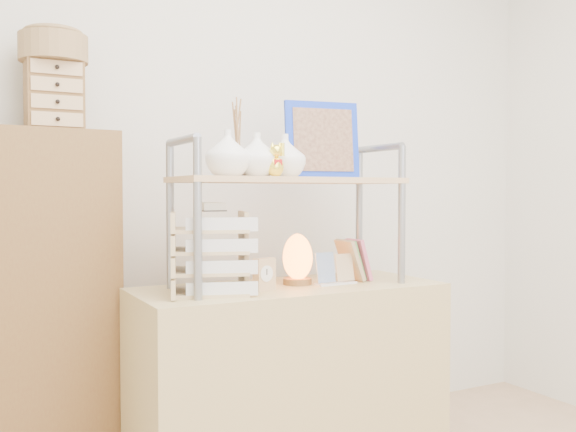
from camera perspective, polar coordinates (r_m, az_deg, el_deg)
name	(u,v)px	position (r m, az deg, el deg)	size (l,w,h in m)	color
desk	(289,381)	(2.60, 0.11, -14.43)	(1.20, 0.50, 0.75)	tan
cabinet	(56,307)	(2.63, -19.91, -7.64)	(0.45, 0.24, 1.35)	brown
hutch	(278,169)	(2.48, -0.93, 4.22)	(0.90, 0.34, 0.74)	gray
letter_tray	(211,257)	(2.32, -6.88, -3.68)	(0.33, 0.33, 0.33)	#D4BA7F
salt_lamp	(297,259)	(2.54, 0.83, -3.81)	(0.13, 0.12, 0.20)	brown
desk_clock	(264,274)	(2.38, -2.11, -5.21)	(0.09, 0.06, 0.12)	tan
postcard_stand	(335,275)	(2.55, 4.22, -5.26)	(0.18, 0.06, 0.13)	white
drawer_chest	(54,96)	(2.59, -20.07, 9.99)	(0.20, 0.16, 0.25)	brown
woven_basket	(53,49)	(2.62, -20.13, 13.77)	(0.25, 0.25, 0.10)	olive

